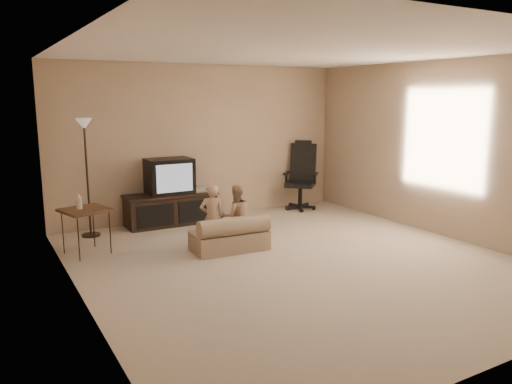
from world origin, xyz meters
TOP-DOWN VIEW (x-y plane):
  - floor at (0.00, 0.00)m, footprint 5.50×5.50m
  - room_shell at (0.00, 0.00)m, footprint 5.50×5.50m
  - tv_stand at (-0.68, 2.49)m, footprint 1.46×0.56m
  - office_chair at (1.74, 2.40)m, footprint 0.79×0.79m
  - side_table at (-2.16, 1.59)m, footprint 0.66×0.66m
  - floor_lamp at (-1.94, 2.41)m, footprint 0.26×0.26m
  - child_sofa at (-0.50, 0.78)m, footprint 1.00×0.61m
  - toddler_left at (-0.68, 0.94)m, footprint 0.38×0.32m
  - toddler_right at (-0.34, 0.92)m, footprint 0.45×0.31m

SIDE VIEW (x-z plane):
  - floor at x=0.00m, z-range 0.00..0.00m
  - child_sofa at x=-0.50m, z-range -0.04..0.43m
  - toddler_right at x=-0.34m, z-range 0.00..0.84m
  - tv_stand at x=-0.68m, z-range -0.09..0.95m
  - toddler_left at x=-0.68m, z-range 0.00..0.87m
  - office_chair at x=1.74m, z-range -0.17..1.04m
  - side_table at x=-2.16m, z-range 0.17..0.97m
  - floor_lamp at x=-1.94m, z-range 0.39..2.08m
  - room_shell at x=0.00m, z-range -1.23..4.27m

